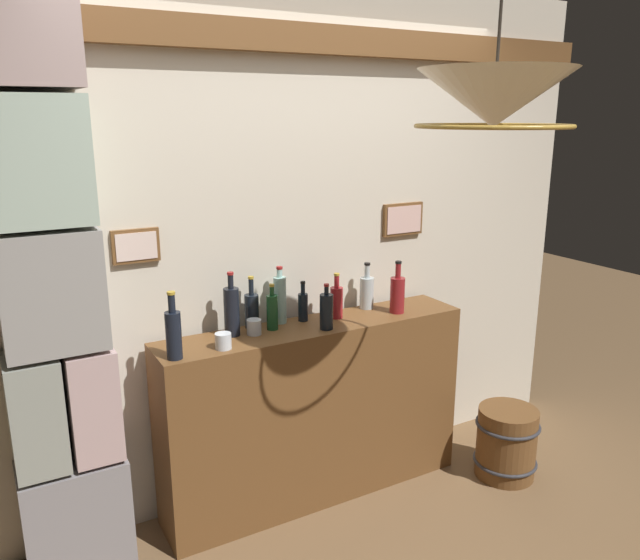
{
  "coord_description": "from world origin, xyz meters",
  "views": [
    {
      "loc": [
        -1.48,
        -1.8,
        2.03
      ],
      "look_at": [
        0.0,
        0.81,
        1.23
      ],
      "focal_mm": 35.07,
      "sensor_mm": 36.0,
      "label": 1
    }
  ],
  "objects_px": {
    "liquor_bottle_sherry": "(272,311)",
    "wooden_barrel": "(506,442)",
    "liquor_bottle_scotch": "(280,299)",
    "liquor_bottle_amaro": "(367,292)",
    "glass_tumbler_rocks": "(223,341)",
    "liquor_bottle_gin": "(252,310)",
    "pendant_lamp": "(495,100)",
    "liquor_bottle_vodka": "(336,301)",
    "liquor_bottle_port": "(303,306)",
    "liquor_bottle_rum": "(173,333)",
    "liquor_bottle_rye": "(397,294)",
    "glass_tumbler_highball": "(254,327)",
    "liquor_bottle_whiskey": "(232,311)",
    "liquor_bottle_tequila": "(326,311)"
  },
  "relations": [
    {
      "from": "liquor_bottle_sherry",
      "to": "wooden_barrel",
      "type": "relative_size",
      "value": 0.58
    },
    {
      "from": "liquor_bottle_scotch",
      "to": "wooden_barrel",
      "type": "relative_size",
      "value": 0.73
    },
    {
      "from": "liquor_bottle_amaro",
      "to": "glass_tumbler_rocks",
      "type": "distance_m",
      "value": 0.94
    },
    {
      "from": "liquor_bottle_gin",
      "to": "pendant_lamp",
      "type": "relative_size",
      "value": 0.41
    },
    {
      "from": "liquor_bottle_vodka",
      "to": "liquor_bottle_amaro",
      "type": "height_order",
      "value": "liquor_bottle_amaro"
    },
    {
      "from": "pendant_lamp",
      "to": "wooden_barrel",
      "type": "xyz_separation_m",
      "value": [
        0.77,
        0.5,
        -1.87
      ]
    },
    {
      "from": "liquor_bottle_port",
      "to": "liquor_bottle_rum",
      "type": "bearing_deg",
      "value": -166.14
    },
    {
      "from": "liquor_bottle_port",
      "to": "wooden_barrel",
      "type": "distance_m",
      "value": 1.44
    },
    {
      "from": "liquor_bottle_rye",
      "to": "glass_tumbler_rocks",
      "type": "height_order",
      "value": "liquor_bottle_rye"
    },
    {
      "from": "glass_tumbler_highball",
      "to": "wooden_barrel",
      "type": "distance_m",
      "value": 1.64
    },
    {
      "from": "liquor_bottle_rum",
      "to": "liquor_bottle_whiskey",
      "type": "distance_m",
      "value": 0.37
    },
    {
      "from": "glass_tumbler_highball",
      "to": "wooden_barrel",
      "type": "xyz_separation_m",
      "value": [
        1.37,
        -0.41,
        -0.81
      ]
    },
    {
      "from": "liquor_bottle_port",
      "to": "liquor_bottle_whiskey",
      "type": "height_order",
      "value": "liquor_bottle_whiskey"
    },
    {
      "from": "liquor_bottle_amaro",
      "to": "liquor_bottle_sherry",
      "type": "bearing_deg",
      "value": -174.19
    },
    {
      "from": "liquor_bottle_tequila",
      "to": "liquor_bottle_sherry",
      "type": "height_order",
      "value": "same"
    },
    {
      "from": "liquor_bottle_rum",
      "to": "liquor_bottle_tequila",
      "type": "relative_size",
      "value": 1.31
    },
    {
      "from": "liquor_bottle_amaro",
      "to": "glass_tumbler_rocks",
      "type": "relative_size",
      "value": 3.39
    },
    {
      "from": "liquor_bottle_tequila",
      "to": "wooden_barrel",
      "type": "height_order",
      "value": "liquor_bottle_tequila"
    },
    {
      "from": "liquor_bottle_scotch",
      "to": "pendant_lamp",
      "type": "relative_size",
      "value": 0.45
    },
    {
      "from": "liquor_bottle_rye",
      "to": "liquor_bottle_port",
      "type": "relative_size",
      "value": 1.35
    },
    {
      "from": "liquor_bottle_gin",
      "to": "wooden_barrel",
      "type": "xyz_separation_m",
      "value": [
        1.34,
        -0.51,
        -0.87
      ]
    },
    {
      "from": "liquor_bottle_whiskey",
      "to": "liquor_bottle_sherry",
      "type": "bearing_deg",
      "value": -4.89
    },
    {
      "from": "liquor_bottle_scotch",
      "to": "pendant_lamp",
      "type": "xyz_separation_m",
      "value": [
        0.41,
        -1.01,
        0.97
      ]
    },
    {
      "from": "liquor_bottle_scotch",
      "to": "liquor_bottle_sherry",
      "type": "xyz_separation_m",
      "value": [
        -0.08,
        -0.07,
        -0.03
      ]
    },
    {
      "from": "wooden_barrel",
      "to": "liquor_bottle_port",
      "type": "bearing_deg",
      "value": 155.72
    },
    {
      "from": "liquor_bottle_vodka",
      "to": "pendant_lamp",
      "type": "bearing_deg",
      "value": -83.17
    },
    {
      "from": "liquor_bottle_rum",
      "to": "liquor_bottle_vodka",
      "type": "xyz_separation_m",
      "value": [
        0.92,
        0.14,
        -0.03
      ]
    },
    {
      "from": "liquor_bottle_tequila",
      "to": "liquor_bottle_whiskey",
      "type": "height_order",
      "value": "liquor_bottle_whiskey"
    },
    {
      "from": "liquor_bottle_sherry",
      "to": "liquor_bottle_rum",
      "type": "bearing_deg",
      "value": -165.72
    },
    {
      "from": "glass_tumbler_rocks",
      "to": "pendant_lamp",
      "type": "distance_m",
      "value": 1.55
    },
    {
      "from": "glass_tumbler_rocks",
      "to": "liquor_bottle_gin",
      "type": "bearing_deg",
      "value": 41.43
    },
    {
      "from": "liquor_bottle_scotch",
      "to": "liquor_bottle_port",
      "type": "height_order",
      "value": "liquor_bottle_scotch"
    },
    {
      "from": "liquor_bottle_vodka",
      "to": "glass_tumbler_highball",
      "type": "distance_m",
      "value": 0.49
    },
    {
      "from": "liquor_bottle_rum",
      "to": "liquor_bottle_rye",
      "type": "bearing_deg",
      "value": 2.45
    },
    {
      "from": "liquor_bottle_port",
      "to": "glass_tumbler_highball",
      "type": "distance_m",
      "value": 0.32
    },
    {
      "from": "wooden_barrel",
      "to": "liquor_bottle_rum",
      "type": "bearing_deg",
      "value": 170.69
    },
    {
      "from": "liquor_bottle_port",
      "to": "liquor_bottle_vodka",
      "type": "height_order",
      "value": "liquor_bottle_vodka"
    },
    {
      "from": "liquor_bottle_gin",
      "to": "liquor_bottle_sherry",
      "type": "distance_m",
      "value": 0.11
    },
    {
      "from": "liquor_bottle_rum",
      "to": "liquor_bottle_rye",
      "type": "xyz_separation_m",
      "value": [
        1.25,
        0.05,
        -0.01
      ]
    },
    {
      "from": "liquor_bottle_port",
      "to": "glass_tumbler_rocks",
      "type": "height_order",
      "value": "liquor_bottle_port"
    },
    {
      "from": "liquor_bottle_sherry",
      "to": "pendant_lamp",
      "type": "distance_m",
      "value": 1.46
    },
    {
      "from": "liquor_bottle_whiskey",
      "to": "glass_tumbler_highball",
      "type": "height_order",
      "value": "liquor_bottle_whiskey"
    },
    {
      "from": "liquor_bottle_amaro",
      "to": "wooden_barrel",
      "type": "relative_size",
      "value": 0.63
    },
    {
      "from": "liquor_bottle_tequila",
      "to": "glass_tumbler_highball",
      "type": "relative_size",
      "value": 3.1
    },
    {
      "from": "liquor_bottle_tequila",
      "to": "liquor_bottle_gin",
      "type": "xyz_separation_m",
      "value": [
        -0.32,
        0.21,
        0.0
      ]
    },
    {
      "from": "liquor_bottle_rye",
      "to": "liquor_bottle_port",
      "type": "xyz_separation_m",
      "value": [
        -0.51,
        0.13,
        -0.02
      ]
    },
    {
      "from": "liquor_bottle_rum",
      "to": "liquor_bottle_scotch",
      "type": "relative_size",
      "value": 1.03
    },
    {
      "from": "liquor_bottle_vodka",
      "to": "pendant_lamp",
      "type": "height_order",
      "value": "pendant_lamp"
    },
    {
      "from": "liquor_bottle_rum",
      "to": "liquor_bottle_port",
      "type": "distance_m",
      "value": 0.76
    },
    {
      "from": "liquor_bottle_gin",
      "to": "glass_tumbler_rocks",
      "type": "height_order",
      "value": "liquor_bottle_gin"
    }
  ]
}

